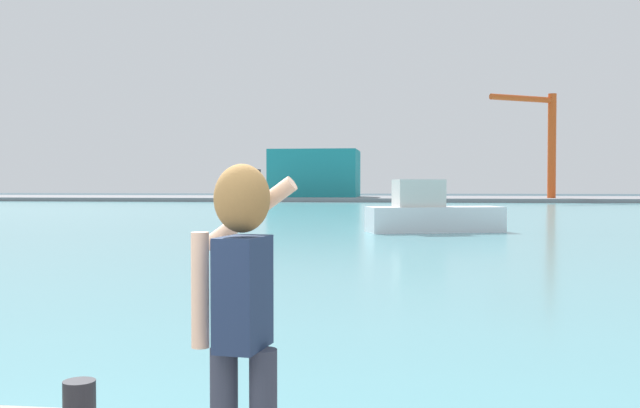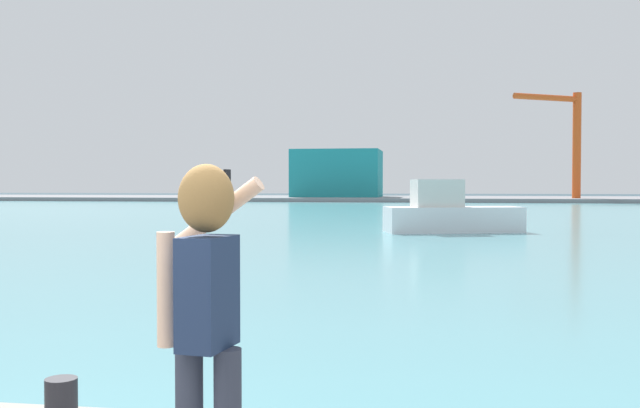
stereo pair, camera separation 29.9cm
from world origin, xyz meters
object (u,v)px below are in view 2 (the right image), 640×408
person_photographer (206,299)px  warehouse_left (338,173)px  boat_moored (450,214)px  port_crane (569,133)px  harbor_bollard (61,404)px

person_photographer → warehouse_left: bearing=15.7°
boat_moored → port_crane: port_crane is taller
harbor_bollard → boat_moored: boat_moored is taller
boat_moored → port_crane: 58.55m
boat_moored → port_crane: bearing=59.0°
person_photographer → port_crane: 87.59m
warehouse_left → harbor_bollard: bearing=-83.5°
port_crane → person_photographer: bearing=-101.2°
person_photographer → port_crane: bearing=-2.8°
harbor_bollard → boat_moored: 28.82m
person_photographer → warehouse_left: (-11.59, 91.24, 1.96)m
warehouse_left → boat_moored: bearing=-77.7°
harbor_bollard → warehouse_left: bearing=96.5°
harbor_bollard → warehouse_left: size_ratio=0.03×
person_photographer → port_crane: size_ratio=0.14×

